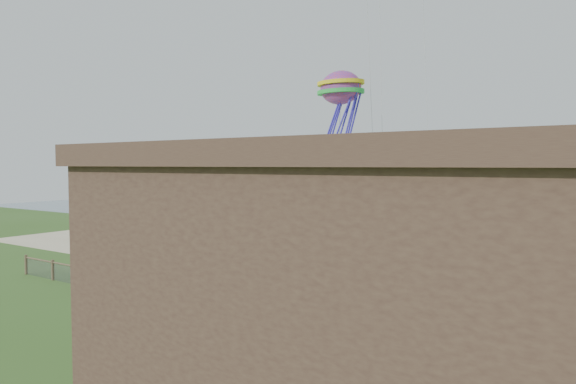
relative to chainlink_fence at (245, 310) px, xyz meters
name	(u,v)px	position (x,y,z in m)	size (l,w,h in m)	color
ground	(137,366)	(0.00, -6.00, -0.55)	(160.00, 160.00, 0.00)	#375A1F
sand_beach	(388,265)	(0.00, 16.00, -0.55)	(72.00, 20.00, 0.02)	#BCAE88
ocean	(512,214)	(0.00, 60.00, -0.55)	(160.00, 68.00, 0.02)	slate
chainlink_fence	(245,310)	(0.00, 0.00, 0.00)	(36.20, 0.20, 1.25)	brown
motel	(552,353)	(13.00, -7.00, 2.95)	(15.00, 10.00, 7.00)	#442C24
picnic_table	(228,340)	(1.54, -2.97, -0.19)	(1.68, 1.27, 0.71)	brown
octopus_kite	(340,115)	(-0.86, 10.40, 9.55)	(3.08, 2.17, 6.34)	#FA3727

